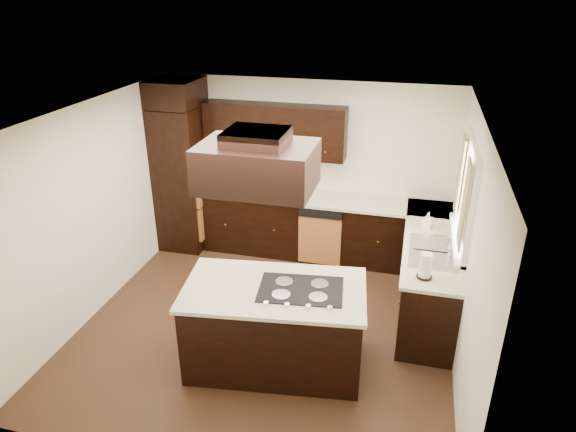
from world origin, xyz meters
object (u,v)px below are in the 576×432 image
(range_hood, at_px, (257,167))
(spice_rack, at_px, (256,184))
(oven_column, at_px, (183,178))
(island, at_px, (275,327))

(range_hood, distance_m, spice_rack, 2.68)
(range_hood, bearing_deg, oven_column, 129.74)
(spice_rack, bearing_deg, oven_column, -155.94)
(range_hood, relative_size, spice_rack, 3.41)
(island, distance_m, spice_rack, 2.62)
(range_hood, bearing_deg, spice_rack, 108.53)
(oven_column, distance_m, range_hood, 3.13)
(oven_column, height_order, spice_rack, oven_column)
(oven_column, xyz_separation_m, range_hood, (1.88, -2.25, 1.10))
(island, xyz_separation_m, spice_rack, (-0.94, 2.37, 0.61))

